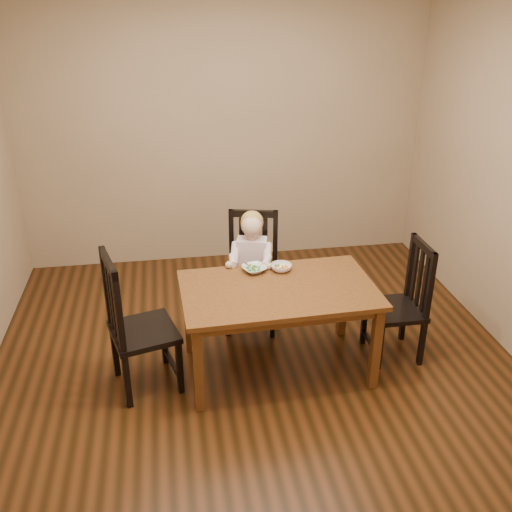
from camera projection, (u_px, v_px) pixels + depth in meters
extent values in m
cube|color=#47240F|center=(256.00, 365.00, 4.36)|extent=(4.00, 4.00, 0.01)
cube|color=#998061|center=(223.00, 130.00, 5.56)|extent=(4.00, 0.01, 2.70)
cube|color=#998061|center=(348.00, 389.00, 2.00)|extent=(4.00, 0.01, 2.70)
cube|color=#4F2512|center=(278.00, 290.00, 4.05)|extent=(1.41, 0.88, 0.04)
cube|color=#4F2512|center=(278.00, 297.00, 4.07)|extent=(1.29, 0.76, 0.07)
cube|color=#4F2512|center=(198.00, 369.00, 3.78)|extent=(0.07, 0.07, 0.65)
cube|color=#4F2512|center=(376.00, 348.00, 4.00)|extent=(0.07, 0.07, 0.65)
cube|color=#4F2512|center=(189.00, 315.00, 4.40)|extent=(0.07, 0.07, 0.65)
cube|color=#4F2512|center=(343.00, 299.00, 4.62)|extent=(0.07, 0.07, 0.65)
cube|color=black|center=(252.00, 282.00, 4.71)|extent=(0.50, 0.49, 0.04)
cube|color=black|center=(274.00, 295.00, 4.94)|extent=(0.05, 0.05, 0.39)
cube|color=black|center=(233.00, 294.00, 4.97)|extent=(0.05, 0.05, 0.39)
cube|color=black|center=(273.00, 316.00, 4.63)|extent=(0.05, 0.05, 0.39)
cube|color=black|center=(228.00, 314.00, 4.66)|extent=(0.05, 0.05, 0.39)
cube|color=black|center=(275.00, 242.00, 4.72)|extent=(0.05, 0.05, 0.55)
cube|color=black|center=(232.00, 240.00, 4.75)|extent=(0.05, 0.05, 0.55)
cube|color=black|center=(253.00, 214.00, 4.63)|extent=(0.40, 0.13, 0.06)
cube|color=black|center=(265.00, 245.00, 4.74)|extent=(0.05, 0.03, 0.47)
cube|color=black|center=(253.00, 244.00, 4.75)|extent=(0.05, 0.03, 0.47)
cube|color=black|center=(242.00, 244.00, 4.75)|extent=(0.05, 0.03, 0.47)
cube|color=black|center=(144.00, 332.00, 3.98)|extent=(0.54, 0.55, 0.04)
cube|color=black|center=(115.00, 351.00, 4.17)|extent=(0.05, 0.05, 0.42)
cube|color=black|center=(127.00, 381.00, 3.85)|extent=(0.05, 0.05, 0.42)
cube|color=black|center=(164.00, 339.00, 4.31)|extent=(0.05, 0.05, 0.42)
cube|color=black|center=(180.00, 368.00, 3.99)|extent=(0.05, 0.05, 0.42)
cube|color=black|center=(107.00, 286.00, 3.93)|extent=(0.05, 0.05, 0.59)
cube|color=black|center=(119.00, 312.00, 3.61)|extent=(0.05, 0.05, 0.59)
cube|color=black|center=(108.00, 263.00, 3.66)|extent=(0.15, 0.43, 0.06)
cube|color=black|center=(110.00, 295.00, 3.87)|extent=(0.03, 0.05, 0.50)
cube|color=black|center=(113.00, 302.00, 3.79)|extent=(0.03, 0.05, 0.50)
cube|color=black|center=(116.00, 310.00, 3.70)|extent=(0.03, 0.05, 0.50)
cube|color=black|center=(395.00, 310.00, 4.34)|extent=(0.39, 0.41, 0.04)
cube|color=black|center=(422.00, 343.00, 4.29)|extent=(0.04, 0.04, 0.38)
cube|color=black|center=(403.00, 319.00, 4.61)|extent=(0.04, 0.04, 0.38)
cube|color=black|center=(380.00, 348.00, 4.24)|extent=(0.04, 0.04, 0.38)
cube|color=black|center=(364.00, 323.00, 4.56)|extent=(0.04, 0.04, 0.38)
cube|color=black|center=(430.00, 286.00, 4.08)|extent=(0.04, 0.04, 0.53)
cube|color=black|center=(411.00, 265.00, 4.40)|extent=(0.04, 0.04, 0.53)
cube|color=black|center=(424.00, 247.00, 4.14)|extent=(0.03, 0.39, 0.06)
cube|color=black|center=(425.00, 284.00, 4.17)|extent=(0.02, 0.04, 0.45)
cube|color=black|center=(420.00, 279.00, 4.25)|extent=(0.02, 0.04, 0.45)
cube|color=black|center=(414.00, 273.00, 4.33)|extent=(0.02, 0.04, 0.45)
imported|color=white|center=(254.00, 269.00, 4.26)|extent=(0.22, 0.22, 0.04)
imported|color=white|center=(281.00, 267.00, 4.28)|extent=(0.21, 0.21, 0.05)
cube|color=silver|center=(250.00, 267.00, 4.23)|extent=(0.07, 0.10, 0.04)
cube|color=silver|center=(250.00, 269.00, 4.23)|extent=(0.04, 0.04, 0.01)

